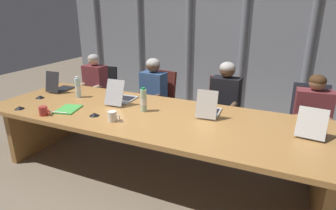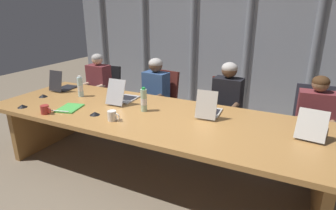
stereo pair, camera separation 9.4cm
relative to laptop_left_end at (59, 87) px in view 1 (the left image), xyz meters
name	(u,v)px [view 1 (the left image)]	position (x,y,z in m)	size (l,w,h in m)	color
ground_plane	(155,173)	(1.63, -0.28, -0.79)	(12.54, 12.54, 0.00)	#7F705B
conference_table	(154,127)	(1.63, -0.28, -0.20)	(3.89, 1.26, 0.73)	#B77F42
curtain_backdrop	(218,35)	(1.62, 2.27, 0.58)	(6.27, 0.17, 2.73)	gray
laptop_left_end	(59,87)	(0.00, 0.00, 0.00)	(0.23, 0.38, 0.29)	#2D2D33
laptop_left_mid	(122,97)	(1.06, -0.05, 0.00)	(0.25, 0.46, 0.31)	#BCBCC1
laptop_center	(209,110)	(2.17, -0.03, 0.00)	(0.25, 0.41, 0.31)	beige
laptop_right_mid	(312,126)	(3.18, -0.06, 0.00)	(0.29, 0.47, 0.26)	beige
office_chair_left_end	(101,101)	(0.06, 0.82, -0.45)	(0.60, 0.60, 0.90)	black
office_chair_left_mid	(157,109)	(1.11, 0.82, -0.45)	(0.60, 0.61, 0.93)	#511E19
office_chair_center	(222,120)	(2.13, 0.82, -0.45)	(0.60, 0.61, 0.92)	#511E19
office_chair_right_mid	(307,133)	(3.21, 0.82, -0.44)	(0.60, 0.60, 0.94)	#2D2D38
person_left_end	(92,86)	(0.02, 0.66, -0.15)	(0.38, 0.56, 1.14)	brown
person_left_mid	(150,93)	(1.08, 0.67, -0.14)	(0.41, 0.57, 1.15)	#335184
person_center	(223,101)	(2.17, 0.67, -0.12)	(0.40, 0.56, 1.18)	black
person_right_mid	(313,116)	(3.23, 0.67, -0.16)	(0.44, 0.57, 1.12)	brown
water_bottle_primary	(78,88)	(0.45, -0.13, 0.07)	(0.07, 0.07, 0.28)	silver
water_bottle_secondary	(144,101)	(1.48, -0.24, 0.07)	(0.07, 0.07, 0.28)	#ADD1B2
coffee_mug_near	(44,111)	(0.54, -0.79, -0.01)	(0.14, 0.09, 0.10)	#B2332D
coffee_mug_far	(113,116)	(1.33, -0.62, 0.00)	(0.14, 0.09, 0.11)	white
conference_mic_left_side	(94,114)	(1.05, -0.58, -0.04)	(0.11, 0.11, 0.04)	black
conference_mic_middle	(40,97)	(0.02, -0.36, -0.04)	(0.11, 0.11, 0.04)	black
conference_mic_right_side	(19,108)	(0.13, -0.76, -0.04)	(0.11, 0.11, 0.04)	black
spiral_notepad	(68,109)	(0.66, -0.56, -0.05)	(0.29, 0.35, 0.03)	#4CB74C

